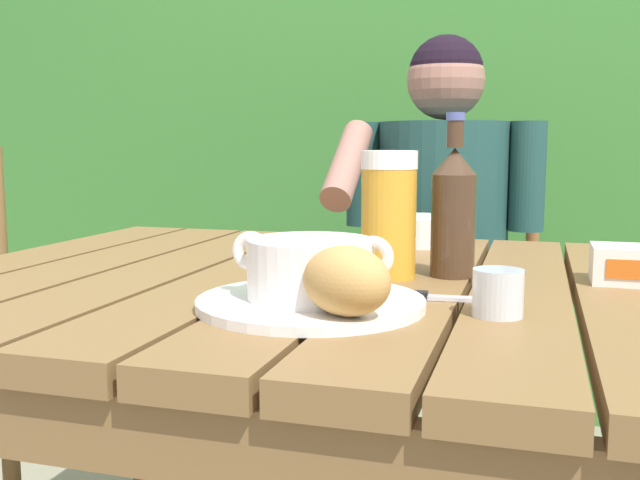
# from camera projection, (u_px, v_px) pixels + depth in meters

# --- Properties ---
(dining_table) EXTENTS (1.25, 0.97, 0.77)m
(dining_table) POSITION_uv_depth(u_px,v_px,m) (330.00, 336.00, 1.11)
(dining_table) COLOR brown
(dining_table) RESTS_ON ground_plane
(hedge_backdrop) EXTENTS (3.87, 0.81, 3.05)m
(hedge_backdrop) POSITION_uv_depth(u_px,v_px,m) (474.00, 103.00, 2.79)
(hedge_backdrop) COLOR #3A7B32
(hedge_backdrop) RESTS_ON ground_plane
(chair_near_diner) EXTENTS (0.47, 0.41, 0.95)m
(chair_near_diner) POSITION_uv_depth(u_px,v_px,m) (447.00, 322.00, 1.99)
(chair_near_diner) COLOR brown
(chair_near_diner) RESTS_ON ground_plane
(person_eating) EXTENTS (0.48, 0.47, 1.23)m
(person_eating) POSITION_uv_depth(u_px,v_px,m) (439.00, 245.00, 1.78)
(person_eating) COLOR #1F4642
(person_eating) RESTS_ON ground_plane
(serving_plate) EXTENTS (0.28, 0.28, 0.01)m
(serving_plate) POSITION_uv_depth(u_px,v_px,m) (311.00, 303.00, 0.89)
(serving_plate) COLOR white
(serving_plate) RESTS_ON dining_table
(soup_bowl) EXTENTS (0.21, 0.16, 0.08)m
(soup_bowl) POSITION_uv_depth(u_px,v_px,m) (311.00, 267.00, 0.88)
(soup_bowl) COLOR white
(soup_bowl) RESTS_ON serving_plate
(bread_roll) EXTENTS (0.13, 0.12, 0.08)m
(bread_roll) POSITION_uv_depth(u_px,v_px,m) (346.00, 281.00, 0.79)
(bread_roll) COLOR tan
(bread_roll) RESTS_ON serving_plate
(beer_glass) EXTENTS (0.08, 0.08, 0.19)m
(beer_glass) POSITION_uv_depth(u_px,v_px,m) (389.00, 214.00, 1.07)
(beer_glass) COLOR gold
(beer_glass) RESTS_ON dining_table
(beer_bottle) EXTENTS (0.07, 0.07, 0.24)m
(beer_bottle) POSITION_uv_depth(u_px,v_px,m) (453.00, 210.00, 1.08)
(beer_bottle) COLOR #442F1E
(beer_bottle) RESTS_ON dining_table
(water_glass_small) EXTENTS (0.06, 0.06, 0.06)m
(water_glass_small) POSITION_uv_depth(u_px,v_px,m) (498.00, 293.00, 0.84)
(water_glass_small) COLOR silver
(water_glass_small) RESTS_ON dining_table
(butter_tub) EXTENTS (0.11, 0.09, 0.05)m
(butter_tub) POSITION_uv_depth(u_px,v_px,m) (633.00, 265.00, 1.04)
(butter_tub) COLOR white
(butter_tub) RESTS_ON dining_table
(table_knife) EXTENTS (0.16, 0.03, 0.01)m
(table_knife) POSITION_uv_depth(u_px,v_px,m) (425.00, 296.00, 0.93)
(table_knife) COLOR silver
(table_knife) RESTS_ON dining_table
(diner_bowl) EXTENTS (0.16, 0.16, 0.06)m
(diner_bowl) POSITION_uv_depth(u_px,v_px,m) (418.00, 230.00, 1.43)
(diner_bowl) COLOR white
(diner_bowl) RESTS_ON dining_table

